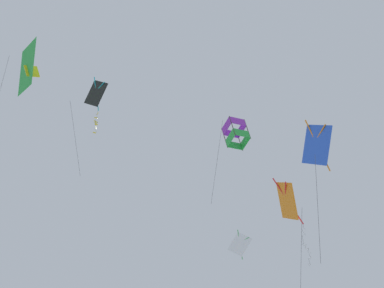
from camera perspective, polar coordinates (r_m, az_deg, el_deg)
The scene contains 6 objects.
kite_box_near_right at distance 41.09m, azimuth 3.67°, elevation 0.89°, with size 2.78×2.21×5.79m.
kite_diamond_upper_right at distance 35.52m, azimuth 4.00°, elevation -8.31°, with size 1.31×0.78×1.70m.
kite_diamond_near_left at distance 28.77m, azimuth 10.35°, elevation -0.07°, with size 2.32×1.07×6.76m.
kite_delta_mid_left at distance 38.97m, azimuth -13.48°, elevation 6.16°, with size 3.10×1.90×7.34m.
kite_diamond_far_centre at distance 40.09m, azimuth -8.01°, elevation 4.15°, with size 2.90×1.77×6.14m.
kite_diamond_low_drifter at distance 31.90m, azimuth 7.94°, elevation -4.76°, with size 2.25×1.37×10.09m.
Camera 1 is at (-17.85, 7.85, 0.50)m, focal length 64.07 mm.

